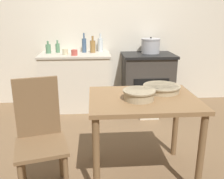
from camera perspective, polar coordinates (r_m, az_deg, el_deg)
The scene contains 17 objects.
ground_plane at distance 2.93m, azimuth 0.55°, elevation -12.64°, with size 14.00×14.00×0.00m, color brown.
wall_back at distance 4.13m, azimuth -1.34°, elevation 14.64°, with size 8.00×0.07×2.55m.
counter_cabinet at distance 3.93m, azimuth -8.22°, elevation 1.90°, with size 1.06×0.61×0.86m.
stove at distance 4.02m, azimuth 8.03°, elevation 2.13°, with size 0.80×0.62×0.85m.
work_table at distance 2.19m, azimuth 7.06°, elevation -4.88°, with size 0.93×0.72×0.76m.
chair at distance 2.16m, azimuth -16.16°, elevation -9.82°, with size 0.48×0.48×0.95m.
flour_sack at distance 3.61m, azimuth 8.39°, elevation -3.44°, with size 0.27×0.19×0.39m, color beige.
stock_pot at distance 4.00m, azimuth 8.80°, elevation 9.85°, with size 0.30×0.30×0.25m.
mixing_bowl_large at distance 2.08m, azimuth 6.18°, elevation -1.08°, with size 0.27×0.27×0.08m.
mixing_bowl_small at distance 2.33m, azimuth 11.27°, elevation 0.34°, with size 0.34×0.34×0.06m.
bottle_far_left at distance 3.96m, azimuth -14.36°, elevation 9.06°, with size 0.08×0.08×0.19m.
bottle_left at distance 3.95m, azimuth -6.38°, elevation 10.08°, with size 0.07×0.07×0.30m.
bottle_mid_left at distance 4.02m, azimuth -2.66°, elevation 10.22°, with size 0.08×0.08×0.28m.
bottle_center_left at distance 4.01m, azimuth -12.30°, elevation 9.30°, with size 0.07×0.07×0.19m.
bottle_center at distance 3.92m, azimuth -4.43°, elevation 9.85°, with size 0.08×0.08×0.25m.
cup_center_right at distance 3.69m, azimuth -8.61°, elevation 8.34°, with size 0.09×0.09×0.08m, color #B74C42.
cup_mid_right at distance 3.78m, azimuth -10.63°, elevation 8.48°, with size 0.08×0.08×0.09m, color beige.
Camera 1 is at (-0.22, -2.53, 1.45)m, focal length 40.00 mm.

